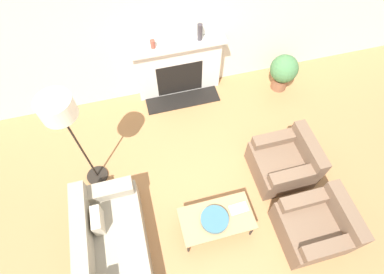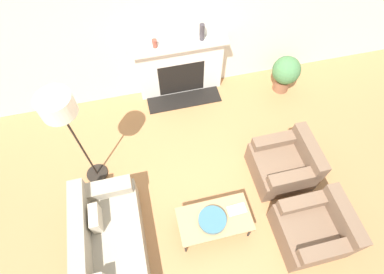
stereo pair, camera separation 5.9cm
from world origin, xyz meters
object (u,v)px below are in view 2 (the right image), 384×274
at_px(armchair_near, 314,229).
at_px(mantel_vase_center_left, 202,32).
at_px(bowl, 212,220).
at_px(potted_plant, 286,72).
at_px(mantel_vase_left, 155,44).
at_px(coffee_table, 214,219).
at_px(book, 237,210).
at_px(armchair_far, 284,164).
at_px(fireplace, 180,69).
at_px(couch, 109,255).
at_px(floor_lamp, 61,113).

height_order(armchair_near, mantel_vase_center_left, mantel_vase_center_left).
height_order(bowl, potted_plant, potted_plant).
distance_m(bowl, mantel_vase_left, 2.88).
bearing_deg(bowl, armchair_near, -16.76).
height_order(coffee_table, bowl, bowl).
xyz_separation_m(mantel_vase_center_left, potted_plant, (1.51, -0.44, -0.83)).
bearing_deg(mantel_vase_center_left, book, -93.76).
height_order(armchair_far, mantel_vase_center_left, mantel_vase_center_left).
relative_size(armchair_near, mantel_vase_left, 6.09).
relative_size(fireplace, couch, 0.87).
bearing_deg(mantel_vase_center_left, armchair_near, -76.01).
distance_m(armchair_near, book, 1.09).
xyz_separation_m(couch, armchair_far, (2.76, 0.71, -0.00)).
bearing_deg(fireplace, mantel_vase_center_left, 2.15).
xyz_separation_m(couch, floor_lamp, (-0.14, 1.38, 1.33)).
xyz_separation_m(couch, potted_plant, (3.48, 2.43, 0.14)).
height_order(floor_lamp, mantel_vase_center_left, floor_lamp).
distance_m(armchair_far, coffee_table, 1.43).
bearing_deg(floor_lamp, book, -32.38).
distance_m(armchair_far, potted_plant, 1.87).
xyz_separation_m(armchair_near, floor_lamp, (-2.90, 1.70, 1.34)).
bearing_deg(book, mantel_vase_left, 100.59).
xyz_separation_m(armchair_far, floor_lamp, (-2.90, 0.67, 1.34)).
xyz_separation_m(fireplace, mantel_vase_center_left, (0.39, 0.01, 0.72)).
height_order(floor_lamp, potted_plant, floor_lamp).
xyz_separation_m(armchair_near, bowl, (-1.34, 0.40, 0.15)).
height_order(bowl, book, bowl).
relative_size(fireplace, mantel_vase_left, 11.56).
height_order(book, potted_plant, potted_plant).
height_order(couch, potted_plant, couch).
distance_m(armchair_far, bowl, 1.49).
bearing_deg(coffee_table, fireplace, 87.51).
xyz_separation_m(fireplace, coffee_table, (-0.12, -2.74, -0.18)).
relative_size(coffee_table, mantel_vase_left, 7.00).
distance_m(coffee_table, bowl, 0.09).
bearing_deg(armchair_near, coffee_table, -108.16).
bearing_deg(floor_lamp, couch, -84.29).
bearing_deg(potted_plant, bowl, -131.32).
bearing_deg(book, coffee_table, -173.89).
height_order(couch, mantel_vase_center_left, mantel_vase_center_left).
relative_size(armchair_far, coffee_table, 0.87).
bearing_deg(armchair_near, mantel_vase_center_left, -166.01).
bearing_deg(mantel_vase_left, couch, -112.38).
relative_size(fireplace, armchair_far, 1.90).
relative_size(couch, mantel_vase_left, 13.29).
relative_size(book, potted_plant, 0.36).
bearing_deg(armchair_far, mantel_vase_center_left, -159.80).
bearing_deg(armchair_far, armchair_near, -0.00).
bearing_deg(mantel_vase_center_left, bowl, -101.18).
bearing_deg(fireplace, armchair_near, -69.54).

